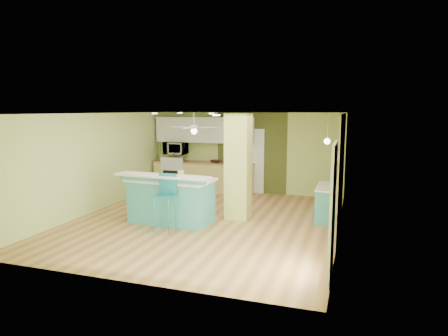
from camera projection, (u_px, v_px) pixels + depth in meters
The scene contains 23 objects.
floor at pixel (206, 221), 9.35m from camera, with size 6.00×7.00×0.01m, color olive.
ceiling at pixel (205, 113), 8.99m from camera, with size 6.00×7.00×0.01m, color white.
wall_back at pixel (245, 153), 12.46m from camera, with size 6.00×0.01×2.50m, color #B9CE6E.
wall_front at pixel (120, 201), 5.88m from camera, with size 6.00×0.01×2.50m, color #B9CE6E.
wall_left at pixel (95, 163), 10.10m from camera, with size 0.01×7.00×2.50m, color #B9CE6E.
wall_right at pixel (341, 175), 8.24m from camera, with size 0.01×7.00×2.50m, color #B9CE6E.
wood_panel at pixel (341, 171), 8.81m from camera, with size 0.02×3.40×2.50m, color olive.
olive_accent at pixel (251, 153), 12.39m from camera, with size 2.20×0.02×2.50m, color #454E1F.
interior_door at pixel (251, 161), 12.40m from camera, with size 0.82×0.05×2.00m, color white.
french_door at pixel (332, 211), 6.12m from camera, with size 0.04×1.08×2.10m, color silver.
column at pixel (238, 167), 9.44m from camera, with size 0.55×0.55×2.50m, color #B6BD57.
kitchen_run at pixel (203, 177), 12.69m from camera, with size 3.25×0.63×0.94m.
stove at pixel (176, 175), 12.98m from camera, with size 0.76×0.66×1.08m.
upper_cabinets at pixel (204, 130), 12.59m from camera, with size 3.20×0.34×0.80m, color silver.
microwave at pixel (176, 148), 12.86m from camera, with size 0.70×0.48×0.39m, color silver.
ceiling_fan at pixel (194, 128), 11.27m from camera, with size 1.41×1.41×0.61m.
pendant_lamp at pixel (327, 141), 8.96m from camera, with size 0.14×0.14×0.69m.
wall_decor at pixel (341, 156), 8.96m from camera, with size 0.03×0.90×0.70m, color brown.
peninsula at pixel (171, 199), 9.17m from camera, with size 2.21×1.26×1.17m.
bar_stool at pixel (166, 193), 8.48m from camera, with size 0.41×0.41×1.23m.
side_counter at pixel (328, 203), 9.42m from camera, with size 0.53×1.25×0.81m.
fruit_bowl at pixel (215, 161), 12.46m from camera, with size 0.32×0.32×0.08m, color #321D14.
canister at pixel (181, 174), 9.21m from camera, with size 0.14×0.14×0.17m, color gold.
Camera 1 is at (3.26, -8.48, 2.59)m, focal length 32.00 mm.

